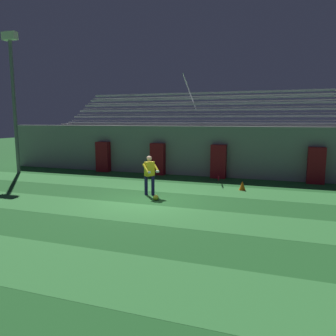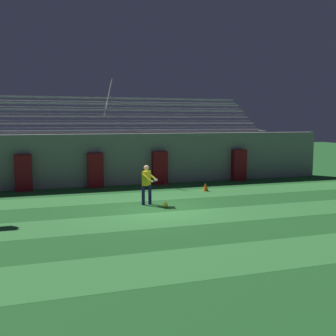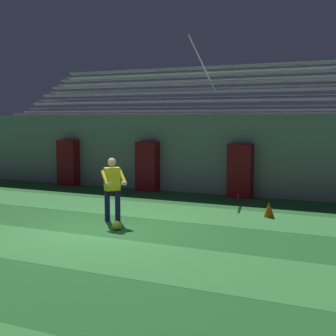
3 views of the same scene
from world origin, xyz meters
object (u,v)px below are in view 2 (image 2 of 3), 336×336
soccer_ball (165,205)px  traffic_cone (206,187)px  padding_pillar_far_right (239,165)px  goalkeeper (147,182)px  padding_pillar_far_left (23,173)px  water_bottle (166,184)px  padding_pillar_gate_right (160,168)px  padding_pillar_gate_left (95,170)px

soccer_ball → traffic_cone: size_ratio=0.52×
padding_pillar_far_right → goalkeeper: size_ratio=1.09×
padding_pillar_far_left → padding_pillar_far_right: 11.96m
padding_pillar_far_left → traffic_cone: size_ratio=4.34×
goalkeeper → water_bottle: (2.15, 4.29, -0.83)m
soccer_ball → traffic_cone: bearing=44.9°
padding_pillar_far_right → traffic_cone: padding_pillar_far_right is taller
padding_pillar_far_left → soccer_ball: bearing=-45.5°
water_bottle → goalkeeper: bearing=-116.6°
padding_pillar_gate_right → goalkeeper: (-2.00, -5.00, 0.04)m
padding_pillar_far_left → goalkeeper: size_ratio=1.09×
padding_pillar_gate_left → soccer_ball: 6.19m
goalkeeper → soccer_ball: size_ratio=7.59×
goalkeeper → water_bottle: bearing=63.4°
padding_pillar_gate_left → padding_pillar_far_right: (8.39, 0.00, 0.00)m
goalkeeper → traffic_cone: size_ratio=3.98×
soccer_ball → traffic_cone: (3.03, 3.01, 0.10)m
water_bottle → traffic_cone: bearing=-54.7°
padding_pillar_far_right → padding_pillar_gate_left: bearing=180.0°
padding_pillar_gate_left → traffic_cone: size_ratio=4.34×
padding_pillar_far_right → soccer_ball: padding_pillar_far_right is taller
water_bottle → padding_pillar_far_right: bearing=8.5°
padding_pillar_far_left → padding_pillar_gate_right: bearing=0.0°
goalkeeper → traffic_cone: 4.31m
padding_pillar_gate_left → padding_pillar_far_left: (-3.57, 0.00, 0.00)m
padding_pillar_gate_right → water_bottle: (0.15, -0.71, -0.79)m
goalkeeper → soccer_ball: (0.57, -0.76, -0.84)m
padding_pillar_gate_right → padding_pillar_far_left: bearing=180.0°
padding_pillar_gate_right → traffic_cone: 3.26m
soccer_ball → traffic_cone: 4.27m
soccer_ball → water_bottle: water_bottle is taller
goalkeeper → water_bottle: goalkeeper is taller
traffic_cone → water_bottle: bearing=125.3°
padding_pillar_far_left → goalkeeper: padding_pillar_far_left is taller
padding_pillar_far_right → soccer_ball: 8.57m
padding_pillar_far_left → goalkeeper: bearing=-44.4°
padding_pillar_far_right → goalkeeper: padding_pillar_far_right is taller
padding_pillar_far_left → soccer_ball: 8.13m
padding_pillar_gate_left → soccer_ball: padding_pillar_gate_left is taller
padding_pillar_gate_left → padding_pillar_far_left: bearing=180.0°
soccer_ball → padding_pillar_far_left: bearing=134.5°
padding_pillar_gate_left → goalkeeper: (1.53, -5.00, 0.04)m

